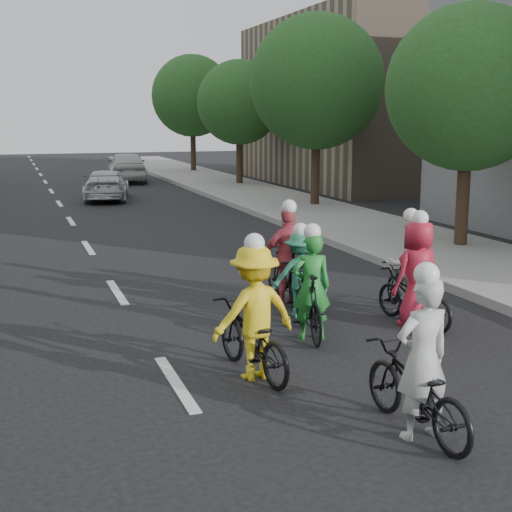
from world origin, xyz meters
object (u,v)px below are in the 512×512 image
cyclist_6 (407,275)px  cyclist_4 (415,286)px  follow_car_lead (107,185)px  follow_car_trail (127,167)px  cyclist_3 (309,298)px  cyclist_2 (288,266)px  cyclist_0 (418,380)px  cyclist_1 (253,325)px  cyclist_5 (299,280)px

cyclist_6 → cyclist_4: bearing=75.8°
follow_car_lead → follow_car_trail: bearing=-94.0°
cyclist_3 → follow_car_trail: (1.68, 27.37, 0.17)m
cyclist_2 → cyclist_4: cyclist_2 is taller
cyclist_3 → follow_car_trail: bearing=-82.9°
cyclist_0 → cyclist_6: bearing=-123.7°
cyclist_0 → follow_car_lead: size_ratio=0.45×
cyclist_1 → cyclist_6: bearing=-158.3°
cyclist_4 → cyclist_6: size_ratio=1.04×
cyclist_5 → cyclist_3: bearing=86.7°
cyclist_2 → cyclist_4: size_ratio=1.01×
cyclist_2 → follow_car_trail: size_ratio=0.41×
cyclist_2 → cyclist_6: bearing=144.4°
cyclist_6 → follow_car_trail: (-0.46, 26.59, 0.14)m
cyclist_1 → follow_car_trail: (3.01, 28.65, 0.10)m
cyclist_1 → cyclist_0: bearing=106.8°
cyclist_2 → cyclist_3: cyclist_2 is taller
cyclist_6 → cyclist_2: bearing=-26.4°
cyclist_4 → cyclist_6: cyclist_4 is taller
cyclist_3 → cyclist_6: size_ratio=0.98×
cyclist_4 → cyclist_2: bearing=-64.2°
cyclist_2 → follow_car_trail: cyclist_2 is taller
follow_car_trail → follow_car_lead: bearing=81.3°
cyclist_3 → cyclist_5: size_ratio=1.11×
cyclist_4 → follow_car_trail: (-0.16, 27.34, 0.14)m
cyclist_1 → cyclist_4: size_ratio=1.01×
cyclist_0 → cyclist_2: size_ratio=0.99×
cyclist_5 → cyclist_0: bearing=94.4°
cyclist_3 → cyclist_4: cyclist_4 is taller
follow_car_lead → cyclist_6: bearing=108.7°
follow_car_lead → follow_car_trail: size_ratio=0.89×
follow_car_trail → cyclist_1: bearing=90.3°
cyclist_1 → cyclist_3: bearing=-145.1°
follow_car_lead → follow_car_trail: follow_car_trail is taller
cyclist_2 → cyclist_3: bearing=76.2°
follow_car_lead → cyclist_2: bearing=103.6°
cyclist_4 → cyclist_3: bearing=-10.0°
cyclist_6 → follow_car_lead: size_ratio=0.44×
cyclist_6 → cyclist_5: bearing=-4.3°
cyclist_2 → cyclist_5: cyclist_2 is taller
follow_car_trail → cyclist_5: bearing=93.3°
cyclist_0 → cyclist_1: cyclist_1 is taller
cyclist_0 → cyclist_5: cyclist_0 is taller
cyclist_0 → follow_car_trail: bearing=-97.6°
cyclist_2 → follow_car_lead: bearing=-88.8°
cyclist_4 → follow_car_trail: cyclist_4 is taller
cyclist_6 → follow_car_lead: cyclist_6 is taller
follow_car_trail → cyclist_4: bearing=96.6°
cyclist_3 → cyclist_5: (0.31, 1.16, -0.00)m
cyclist_5 → follow_car_trail: 26.25m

